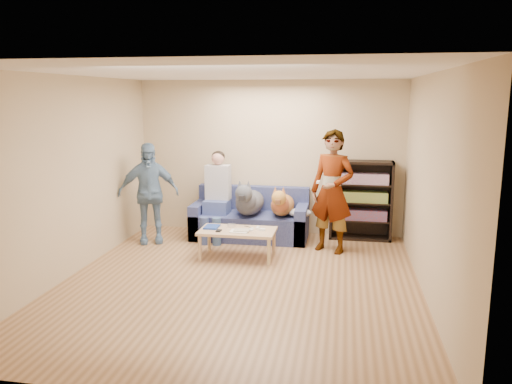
% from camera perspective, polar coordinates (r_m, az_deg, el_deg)
% --- Properties ---
extents(ground, '(5.00, 5.00, 0.00)m').
position_cam_1_polar(ground, '(6.43, -1.91, -10.37)').
color(ground, olive).
rests_on(ground, ground).
extents(ceiling, '(5.00, 5.00, 0.00)m').
position_cam_1_polar(ceiling, '(5.99, -2.07, 13.46)').
color(ceiling, white).
rests_on(ceiling, ground).
extents(wall_back, '(4.50, 0.00, 4.50)m').
position_cam_1_polar(wall_back, '(8.51, 1.54, 3.96)').
color(wall_back, tan).
rests_on(wall_back, ground).
extents(wall_front, '(4.50, 0.00, 4.50)m').
position_cam_1_polar(wall_front, '(3.73, -10.08, -5.38)').
color(wall_front, tan).
rests_on(wall_front, ground).
extents(wall_left, '(0.00, 5.00, 5.00)m').
position_cam_1_polar(wall_left, '(6.90, -20.58, 1.61)').
color(wall_left, tan).
rests_on(wall_left, ground).
extents(wall_right, '(0.00, 5.00, 5.00)m').
position_cam_1_polar(wall_right, '(6.03, 19.42, 0.41)').
color(wall_right, tan).
rests_on(wall_right, ground).
extents(blanket, '(0.38, 0.32, 0.13)m').
position_cam_1_polar(blanket, '(8.03, 5.03, -2.37)').
color(blanket, '#B8B8BD').
rests_on(blanket, sofa).
extents(person_standing_right, '(0.80, 0.68, 1.85)m').
position_cam_1_polar(person_standing_right, '(7.55, 8.70, 0.06)').
color(person_standing_right, gray).
rests_on(person_standing_right, ground).
extents(person_standing_left, '(1.03, 0.72, 1.62)m').
position_cam_1_polar(person_standing_left, '(8.13, -12.18, -0.13)').
color(person_standing_left, '#7295B7').
rests_on(person_standing_left, ground).
extents(held_controller, '(0.05, 0.13, 0.03)m').
position_cam_1_polar(held_controller, '(7.33, 7.13, 1.14)').
color(held_controller, white).
rests_on(held_controller, person_standing_right).
extents(notebook_blue, '(0.20, 0.26, 0.03)m').
position_cam_1_polar(notebook_blue, '(7.41, -5.07, -3.99)').
color(notebook_blue, navy).
rests_on(notebook_blue, coffee_table).
extents(papers, '(0.26, 0.20, 0.02)m').
position_cam_1_polar(papers, '(7.17, -1.90, -4.51)').
color(papers, white).
rests_on(papers, coffee_table).
extents(magazine, '(0.22, 0.17, 0.01)m').
position_cam_1_polar(magazine, '(7.18, -1.63, -4.37)').
color(magazine, '#B5A991').
rests_on(magazine, coffee_table).
extents(camera_silver, '(0.11, 0.06, 0.05)m').
position_cam_1_polar(camera_silver, '(7.41, -2.84, -3.86)').
color(camera_silver, silver).
rests_on(camera_silver, coffee_table).
extents(controller_a, '(0.04, 0.13, 0.03)m').
position_cam_1_polar(controller_a, '(7.31, 0.19, -4.12)').
color(controller_a, white).
rests_on(controller_a, coffee_table).
extents(controller_b, '(0.09, 0.06, 0.03)m').
position_cam_1_polar(controller_b, '(7.22, 0.71, -4.32)').
color(controller_b, white).
rests_on(controller_b, coffee_table).
extents(headphone_cup_a, '(0.07, 0.07, 0.02)m').
position_cam_1_polar(headphone_cup_a, '(7.21, -0.60, -4.38)').
color(headphone_cup_a, silver).
rests_on(headphone_cup_a, coffee_table).
extents(headphone_cup_b, '(0.07, 0.07, 0.02)m').
position_cam_1_polar(headphone_cup_b, '(7.29, -0.48, -4.21)').
color(headphone_cup_b, white).
rests_on(headphone_cup_b, coffee_table).
extents(pen_orange, '(0.13, 0.06, 0.01)m').
position_cam_1_polar(pen_orange, '(7.13, -2.55, -4.63)').
color(pen_orange, '#BF491B').
rests_on(pen_orange, coffee_table).
extents(pen_black, '(0.13, 0.08, 0.01)m').
position_cam_1_polar(pen_black, '(7.42, -0.92, -3.99)').
color(pen_black, black).
rests_on(pen_black, coffee_table).
extents(wallet, '(0.07, 0.12, 0.02)m').
position_cam_1_polar(wallet, '(7.21, -4.27, -4.43)').
color(wallet, black).
rests_on(wallet, coffee_table).
extents(sofa, '(1.90, 0.85, 0.82)m').
position_cam_1_polar(sofa, '(8.35, -0.61, -3.30)').
color(sofa, '#515B93').
rests_on(sofa, ground).
extents(person_seated, '(0.40, 0.73, 1.47)m').
position_cam_1_polar(person_seated, '(8.24, -4.51, -0.02)').
color(person_seated, '#444E96').
rests_on(person_seated, sofa).
extents(dog_gray, '(0.44, 1.26, 0.64)m').
position_cam_1_polar(dog_gray, '(8.08, -0.84, -1.07)').
color(dog_gray, '#44474E').
rests_on(dog_gray, sofa).
extents(dog_tan, '(0.38, 1.15, 0.54)m').
position_cam_1_polar(dog_tan, '(8.06, 2.98, -1.38)').
color(dog_tan, '#BC6C39').
rests_on(dog_tan, sofa).
extents(coffee_table, '(1.10, 0.60, 0.42)m').
position_cam_1_polar(coffee_table, '(7.29, -2.12, -4.69)').
color(coffee_table, '#D6AC84').
rests_on(coffee_table, ground).
extents(bookshelf, '(1.00, 0.34, 1.30)m').
position_cam_1_polar(bookshelf, '(8.36, 11.91, -0.73)').
color(bookshelf, black).
rests_on(bookshelf, ground).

